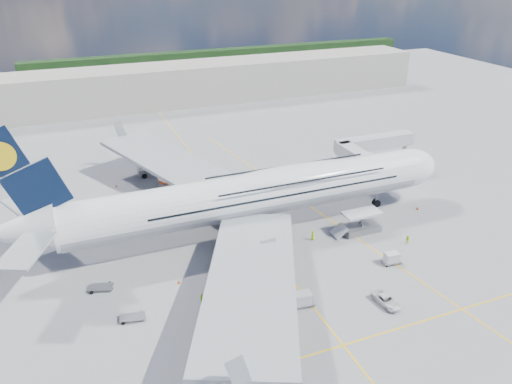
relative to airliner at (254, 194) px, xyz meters
name	(u,v)px	position (x,y,z in m)	size (l,w,h in m)	color
ground	(276,260)	(-0.26, -10.00, -6.87)	(300.00, 300.00, 0.00)	gray
taxi_line_main	(276,260)	(-0.26, -10.00, -6.86)	(0.25, 220.00, 0.01)	yellow
taxi_line_cross	(343,345)	(-0.26, -30.00, -6.86)	(120.00, 0.25, 0.01)	yellow
taxi_line_diag	(324,216)	(13.74, 0.00, -6.86)	(0.25, 100.00, 0.01)	yellow
airliner	(254,194)	(0.00, 0.00, 0.00)	(77.26, 79.15, 23.71)	white
jet_bridge	(369,149)	(29.55, 10.94, -0.02)	(18.80, 12.10, 8.50)	#B7B7BC
cargo_loader	(360,225)	(16.56, -7.11, -5.62)	(8.53, 3.20, 3.67)	silver
terminal	(152,87)	(-0.26, 85.00, -0.87)	(180.00, 16.00, 12.00)	#B2AD9E
tree_line	(227,59)	(39.74, 130.00, -2.87)	(160.00, 6.00, 8.00)	#193814
dolly_row_a	(132,317)	(-23.20, -15.66, -6.51)	(3.41, 2.20, 0.46)	gray
dolly_row_b	(218,307)	(-12.53, -18.73, -5.83)	(3.45, 2.68, 1.94)	gray
dolly_row_c	(220,320)	(-12.74, -20.42, -6.57)	(2.65, 1.49, 0.38)	gray
dolly_back	(101,287)	(-26.28, -7.51, -6.49)	(3.68, 2.65, 0.49)	gray
dolly_nose_far	(392,258)	(15.73, -17.31, -5.88)	(3.03, 1.81, 1.84)	gray
dolly_nose_near	(302,299)	(-1.53, -21.38, -5.77)	(3.38, 2.05, 2.04)	gray
baggage_tug	(280,322)	(-5.93, -23.93, -6.21)	(2.44, 1.23, 1.49)	silver
catering_truck_inner	(172,180)	(-8.86, 22.33, -5.26)	(6.20, 4.31, 3.42)	gray
catering_truck_outer	(154,167)	(-11.06, 30.13, -4.91)	(7.06, 2.79, 4.21)	gray
service_van	(386,300)	(9.15, -25.31, -6.24)	(2.08, 4.50, 1.25)	silver
crew_nose	(334,194)	(19.02, 5.91, -5.99)	(0.64, 0.42, 1.76)	#E4F019
crew_loader	(408,240)	(21.44, -13.72, -6.01)	(0.84, 0.65, 1.72)	#C8FF1A
crew_wing	(202,299)	(-13.92, -16.07, -6.02)	(0.99, 0.41, 1.69)	#93E317
crew_van	(313,235)	(7.85, -6.60, -5.99)	(0.86, 0.56, 1.75)	#BDFF1A
crew_tug	(255,313)	(-8.28, -21.32, -6.03)	(1.09, 0.63, 1.69)	#C3FF1A
cone_nose	(418,208)	(31.03, -4.14, -6.59)	(0.45, 0.45, 0.57)	#E0450B
cone_wing_left_inner	(150,200)	(-14.50, 17.69, -6.63)	(0.39, 0.39, 0.50)	#E0450B
cone_wing_left_outer	(116,186)	(-19.56, 26.92, -6.61)	(0.42, 0.42, 0.53)	#E0450B
cone_wing_right_inner	(179,282)	(-15.72, -10.22, -6.60)	(0.43, 0.43, 0.55)	#E0450B
cone_wing_right_outer	(199,361)	(-17.23, -26.27, -6.62)	(0.41, 0.41, 0.52)	#E0450B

